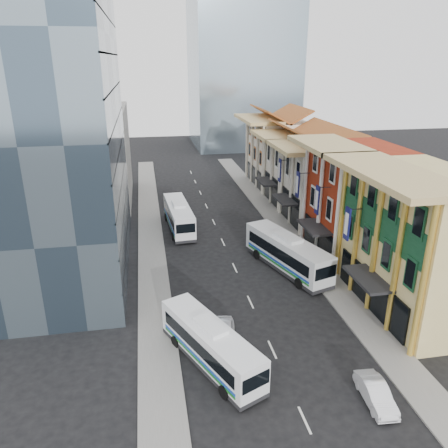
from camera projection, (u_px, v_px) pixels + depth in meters
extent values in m
plane|color=black|center=(276.00, 358.00, 32.06)|extent=(200.00, 200.00, 0.00)
cube|color=slate|center=(291.00, 237.00, 53.70)|extent=(3.00, 90.00, 0.15)
cube|color=slate|center=(151.00, 247.00, 50.84)|extent=(3.00, 90.00, 0.15)
cube|color=#D8C37C|center=(421.00, 243.00, 36.88)|extent=(8.00, 14.00, 12.00)
cube|color=maroon|center=(356.00, 201.00, 47.92)|extent=(8.00, 10.00, 12.00)
cube|color=silver|center=(322.00, 186.00, 57.01)|extent=(8.00, 9.00, 10.00)
cube|color=silver|center=(299.00, 170.00, 65.29)|extent=(8.00, 9.00, 10.00)
cube|color=silver|center=(278.00, 153.00, 74.77)|extent=(8.00, 12.00, 11.00)
cube|color=#3A4C5D|center=(52.00, 122.00, 41.35)|extent=(12.00, 26.00, 30.00)
cube|color=gray|center=(95.00, 155.00, 65.51)|extent=(10.00, 18.00, 14.00)
imported|color=white|center=(224.00, 334.00, 33.68)|extent=(2.46, 4.45, 1.43)
imported|color=silver|center=(376.00, 393.00, 27.72)|extent=(1.68, 4.14, 1.34)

